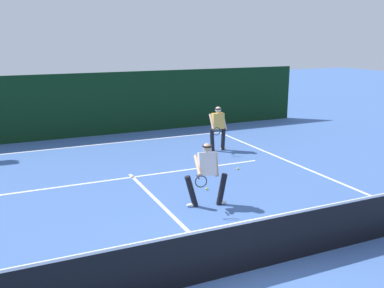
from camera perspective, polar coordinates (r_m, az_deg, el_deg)
The scene contains 10 objects.
ground_plane at distance 8.15m, azimuth 5.35°, elevation -16.77°, with size 80.00×80.00×0.00m, color #4064A7.
court_line_baseline_far at distance 17.51m, azimuth -12.06°, elevation -0.05°, with size 10.70×0.10×0.01m, color white.
court_line_service at distance 13.31m, azimuth -7.79°, elevation -4.32°, with size 8.72×0.10×0.01m, color white.
court_line_centre at distance 10.73m, azimuth -3.23°, elevation -8.80°, with size 0.10×6.40×0.01m, color white.
tennis_net at distance 7.89m, azimuth 5.44°, elevation -13.55°, with size 11.72×0.09×1.10m.
player_near at distance 10.76m, azimuth 1.95°, elevation -3.68°, with size 1.10×0.90×1.63m.
player_far at distance 16.04m, azimuth 3.42°, elevation 2.30°, with size 0.85×0.84×1.66m.
tennis_ball at distance 12.13m, azimuth 1.94°, elevation -5.90°, with size 0.07×0.07×0.07m, color #D1E033.
tennis_ball_extra at distance 13.99m, azimuth 6.02°, elevation -3.23°, with size 0.07×0.07×0.07m, color #D1E033.
back_fence_windscreen at distance 18.85m, azimuth -13.38°, elevation 5.01°, with size 20.41×0.12×2.68m, color black.
Camera 1 is at (-3.55, -6.04, 4.16)m, focal length 40.59 mm.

